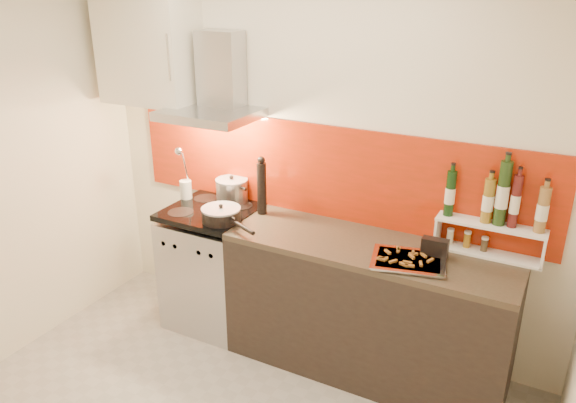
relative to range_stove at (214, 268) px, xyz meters
The scene contains 13 objects.
back_wall 1.15m from the range_stove, 23.53° to the left, with size 3.40×0.02×2.60m, color silver.
backsplash 1.12m from the range_stove, 21.33° to the left, with size 3.00×0.02×0.64m, color maroon.
range_stove is the anchor object (origin of this frame).
counter 1.20m from the range_stove, ahead, with size 1.80×0.60×0.90m.
range_hood 1.31m from the range_stove, 90.00° to the left, with size 0.62×0.50×0.61m.
upper_cabinet 1.61m from the range_stove, 166.72° to the left, with size 0.70×0.35×0.72m, color #EEE8CF.
stock_pot 0.59m from the range_stove, 73.90° to the left, with size 0.23×0.23×0.20m.
saute_pan 0.57m from the range_stove, 35.67° to the right, with size 0.49×0.30×0.12m.
utensil_jar 0.65m from the range_stove, 163.71° to the left, with size 0.09×0.13×0.42m.
pepper_mill 0.76m from the range_stove, 19.99° to the left, with size 0.06×0.06×0.41m.
step_shelf 2.00m from the range_stove, ahead, with size 0.62×0.17×0.58m.
caddy_box 1.67m from the range_stove, ahead, with size 0.15×0.07×0.13m, color black.
baking_tray 1.55m from the range_stove, ahead, with size 0.48×0.41×0.03m.
Camera 1 is at (1.51, -1.88, 2.43)m, focal length 35.00 mm.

